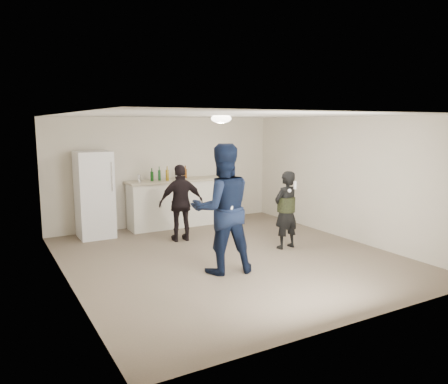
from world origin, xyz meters
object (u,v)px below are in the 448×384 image
fridge (94,195)px  woman (286,210)px  counter (184,203)px  spectator (181,203)px  man (222,209)px  shaker (139,178)px

fridge → woman: 3.97m
counter → spectator: 1.40m
counter → fridge: fridge is taller
fridge → man: size_ratio=0.87×
fridge → spectator: 1.87m
counter → spectator: spectator is taller
fridge → spectator: bearing=-38.8°
shaker → man: bearing=-85.4°
man → counter: bearing=-91.4°
shaker → spectator: size_ratio=0.11×
man → woman: bearing=-148.7°
counter → spectator: bearing=-116.5°
counter → fridge: 2.10m
shaker → woman: woman is taller
counter → shaker: 1.26m
shaker → spectator: bearing=-69.0°
fridge → shaker: bearing=2.1°
man → woman: man is taller
fridge → man: bearing=-68.7°
shaker → man: man is taller
fridge → man: man is taller
counter → fridge: bearing=-178.1°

